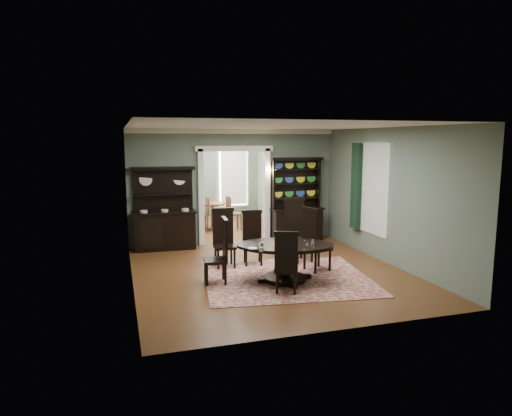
{
  "coord_description": "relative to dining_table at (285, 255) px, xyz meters",
  "views": [
    {
      "loc": [
        -2.95,
        -8.65,
        2.74
      ],
      "look_at": [
        -0.13,
        0.6,
        1.28
      ],
      "focal_mm": 32.0,
      "sensor_mm": 36.0,
      "label": 1
    }
  ],
  "objects": [
    {
      "name": "room",
      "position": [
        -0.09,
        0.64,
        1.06
      ],
      "size": [
        5.51,
        6.01,
        3.01
      ],
      "color": "#592F17",
      "rests_on": "ground"
    },
    {
      "name": "parlor",
      "position": [
        -0.09,
        6.13,
        1.0
      ],
      "size": [
        3.51,
        3.5,
        3.01
      ],
      "color": "#592F17",
      "rests_on": "ground"
    },
    {
      "name": "doorway_trim",
      "position": [
        -0.09,
        3.6,
        1.1
      ],
      "size": [
        2.08,
        0.25,
        2.57
      ],
      "color": "white",
      "rests_on": "floor"
    },
    {
      "name": "right_window",
      "position": [
        2.6,
        1.53,
        1.09
      ],
      "size": [
        0.15,
        1.47,
        2.12
      ],
      "color": "white",
      "rests_on": "wall_right"
    },
    {
      "name": "wall_sconce",
      "position": [
        0.86,
        3.44,
        1.37
      ],
      "size": [
        0.27,
        0.21,
        0.21
      ],
      "color": "#C68334",
      "rests_on": "back_wall_right"
    },
    {
      "name": "rug",
      "position": [
        0.1,
        0.15,
        -0.51
      ],
      "size": [
        3.57,
        3.25,
        0.01
      ],
      "primitive_type": "cube",
      "rotation": [
        0.0,
        0.0,
        -0.13
      ],
      "color": "maroon",
      "rests_on": "floor"
    },
    {
      "name": "dining_table",
      "position": [
        0.0,
        0.0,
        0.0
      ],
      "size": [
        2.18,
        2.18,
        0.74
      ],
      "rotation": [
        0.0,
        0.0,
        -0.31
      ],
      "color": "black",
      "rests_on": "rug"
    },
    {
      "name": "centerpiece",
      "position": [
        -0.1,
        -0.05,
        0.29
      ],
      "size": [
        1.32,
        0.85,
        0.22
      ],
      "color": "silver",
      "rests_on": "dining_table"
    },
    {
      "name": "chair_far_left",
      "position": [
        -0.89,
        1.41,
        0.15
      ],
      "size": [
        0.49,
        0.46,
        1.27
      ],
      "rotation": [
        0.0,
        0.0,
        3.1
      ],
      "color": "black",
      "rests_on": "rug"
    },
    {
      "name": "chair_far_mid",
      "position": [
        -0.24,
        1.41,
        0.11
      ],
      "size": [
        0.5,
        0.49,
        1.2
      ],
      "rotation": [
        0.0,
        0.0,
        2.97
      ],
      "color": "black",
      "rests_on": "rug"
    },
    {
      "name": "chair_far_right",
      "position": [
        0.79,
        1.35,
        0.24
      ],
      "size": [
        0.64,
        0.62,
        1.44
      ],
      "rotation": [
        0.0,
        0.0,
        3.39
      ],
      "color": "black",
      "rests_on": "rug"
    },
    {
      "name": "chair_end_left",
      "position": [
        -1.22,
        0.24,
        0.15
      ],
      "size": [
        0.49,
        0.51,
        1.27
      ],
      "rotation": [
        0.0,
        0.0,
        1.47
      ],
      "color": "black",
      "rests_on": "rug"
    },
    {
      "name": "chair_end_right",
      "position": [
        0.8,
        0.46,
        0.2
      ],
      "size": [
        0.58,
        0.6,
        1.36
      ],
      "rotation": [
        0.0,
        0.0,
        -1.34
      ],
      "color": "black",
      "rests_on": "rug"
    },
    {
      "name": "chair_near",
      "position": [
        -0.23,
        -0.69,
        0.09
      ],
      "size": [
        0.55,
        0.54,
        1.15
      ],
      "rotation": [
        0.0,
        0.0,
        -0.42
      ],
      "color": "black",
      "rests_on": "rug"
    },
    {
      "name": "sideboard",
      "position": [
        -1.96,
        3.36,
        0.21
      ],
      "size": [
        1.58,
        0.6,
        2.07
      ],
      "rotation": [
        0.0,
        0.0,
        -0.03
      ],
      "color": "black",
      "rests_on": "floor"
    },
    {
      "name": "welsh_dresser",
      "position": [
        1.58,
        3.35,
        0.3
      ],
      "size": [
        1.45,
        0.53,
        2.26
      ],
      "rotation": [
        0.0,
        0.0,
        0.0
      ],
      "color": "black",
      "rests_on": "floor"
    },
    {
      "name": "parlor_table",
      "position": [
        -0.29,
        5.51,
        0.02
      ],
      "size": [
        0.89,
        0.89,
        0.82
      ],
      "color": "brown",
      "rests_on": "parlor_floor"
    },
    {
      "name": "parlor_chair_left",
      "position": [
        -0.63,
        5.21,
        0.04
      ],
      "size": [
        0.44,
        0.44,
        1.04
      ],
      "rotation": [
        0.0,
        0.0,
        1.6
      ],
      "color": "brown",
      "rests_on": "parlor_floor"
    },
    {
      "name": "parlor_chair_right",
      "position": [
        0.26,
        5.23,
        0.04
      ],
      "size": [
        0.45,
        0.44,
        1.04
      ],
      "rotation": [
        0.0,
        0.0,
        -1.45
      ],
      "color": "brown",
      "rests_on": "parlor_floor"
    }
  ]
}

